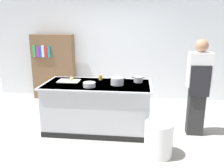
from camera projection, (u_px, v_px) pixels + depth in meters
ground_plane at (98, 129)px, 4.52m from camera, size 10.00×10.00×0.00m
back_wall at (111, 42)px, 6.16m from camera, size 6.40×0.12×3.00m
counter_island at (98, 106)px, 4.40m from camera, size 1.98×0.98×0.90m
cutting_board at (69, 81)px, 4.45m from camera, size 0.40×0.28×0.02m
onion at (71, 79)px, 4.44m from camera, size 0.07×0.07×0.07m
stock_pot at (117, 81)px, 4.20m from camera, size 0.30×0.24×0.13m
sauce_pan at (138, 79)px, 4.39m from camera, size 0.23×0.17×0.11m
mixing_bowl at (89, 85)px, 4.07m from camera, size 0.22×0.22×0.08m
juice_cup at (100, 77)px, 4.56m from camera, size 0.07×0.07×0.10m
trash_bin at (158, 139)px, 3.56m from camera, size 0.43×0.43×0.53m
person_chef at (198, 86)px, 4.10m from camera, size 0.38×0.25×1.72m
bookshelf at (54, 67)px, 6.20m from camera, size 1.10×0.31×1.70m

